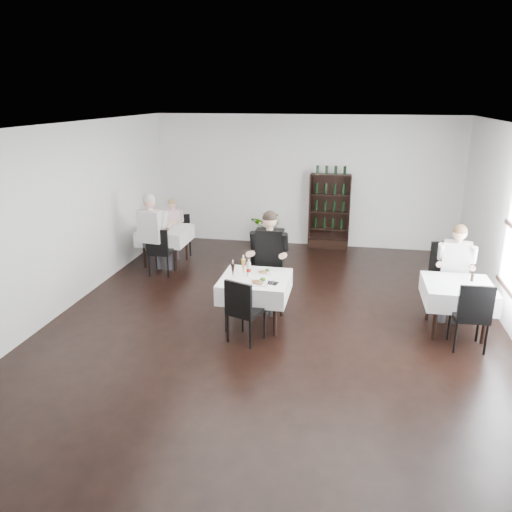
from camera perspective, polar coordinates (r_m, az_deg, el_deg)
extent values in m
plane|color=black|center=(7.86, 2.08, -7.86)|extent=(9.00, 9.00, 0.00)
plane|color=white|center=(7.08, 2.36, 14.55)|extent=(9.00, 9.00, 0.00)
plane|color=white|center=(11.70, 5.60, 8.46)|extent=(7.00, 0.00, 7.00)
plane|color=white|center=(3.32, -10.31, -17.84)|extent=(7.00, 0.00, 7.00)
plane|color=white|center=(8.56, -21.68, 3.73)|extent=(0.00, 9.00, 9.00)
cube|color=black|center=(11.80, 8.21, 1.46)|extent=(0.90, 0.28, 0.20)
cylinder|color=black|center=(7.50, -3.38, -6.19)|extent=(0.06, 0.06, 0.71)
cylinder|color=black|center=(8.15, -2.13, -4.12)|extent=(0.06, 0.06, 0.71)
cylinder|color=black|center=(7.37, 2.17, -6.63)|extent=(0.06, 0.06, 0.71)
cylinder|color=black|center=(8.03, 2.97, -4.49)|extent=(0.06, 0.06, 0.71)
cube|color=black|center=(7.61, -0.10, -2.73)|extent=(0.85, 0.85, 0.04)
cube|color=white|center=(7.65, -0.10, -3.50)|extent=(1.03, 1.03, 0.30)
cylinder|color=black|center=(10.48, -12.66, 0.54)|extent=(0.06, 0.06, 0.71)
cylinder|color=black|center=(11.08, -11.29, 1.58)|extent=(0.06, 0.06, 0.71)
cylinder|color=black|center=(10.24, -9.16, 0.33)|extent=(0.06, 0.06, 0.71)
cylinder|color=black|center=(10.85, -7.95, 1.40)|extent=(0.06, 0.06, 0.71)
cube|color=black|center=(10.55, -10.38, 2.92)|extent=(0.80, 0.80, 0.04)
cube|color=white|center=(10.58, -10.34, 2.35)|extent=(0.98, 0.98, 0.30)
cylinder|color=black|center=(7.71, 19.78, -6.60)|extent=(0.06, 0.06, 0.71)
cylinder|color=black|center=(8.33, 19.13, -4.68)|extent=(0.06, 0.06, 0.71)
cylinder|color=black|center=(7.85, 24.71, -6.77)|extent=(0.06, 0.06, 0.71)
cylinder|color=black|center=(8.46, 23.69, -4.87)|extent=(0.06, 0.06, 0.71)
cube|color=black|center=(7.95, 22.14, -3.22)|extent=(0.80, 0.80, 0.04)
cube|color=white|center=(7.98, 22.05, -3.96)|extent=(0.98, 0.98, 0.30)
imported|color=#2E5C1F|center=(11.72, 1.44, 3.22)|extent=(0.89, 0.81, 0.86)
cylinder|color=black|center=(8.22, 0.01, -5.06)|extent=(0.03, 0.03, 0.41)
cylinder|color=black|center=(8.54, -0.40, -4.12)|extent=(0.03, 0.03, 0.41)
cylinder|color=black|center=(8.28, 2.47, -4.89)|extent=(0.03, 0.03, 0.41)
cylinder|color=black|center=(8.60, 1.96, -3.97)|extent=(0.03, 0.03, 0.41)
cube|color=black|center=(8.32, 1.02, -3.02)|extent=(0.53, 0.53, 0.06)
cube|color=black|center=(8.41, 0.79, -1.02)|extent=(0.40, 0.19, 0.45)
cylinder|color=black|center=(7.36, 0.96, -7.83)|extent=(0.03, 0.03, 0.44)
cylinder|color=black|center=(7.07, -0.67, -8.98)|extent=(0.03, 0.03, 0.44)
cylinder|color=black|center=(7.54, -1.54, -7.15)|extent=(0.03, 0.03, 0.44)
cylinder|color=black|center=(7.26, -3.24, -8.23)|extent=(0.03, 0.03, 0.44)
cube|color=black|center=(7.20, -1.13, -6.25)|extent=(0.57, 0.57, 0.07)
cube|color=black|center=(6.94, -2.06, -4.88)|extent=(0.43, 0.21, 0.48)
cylinder|color=black|center=(11.11, -9.30, 0.89)|extent=(0.03, 0.03, 0.40)
cylinder|color=black|center=(11.44, -9.31, 1.40)|extent=(0.03, 0.03, 0.40)
cylinder|color=black|center=(11.11, -7.52, 0.98)|extent=(0.03, 0.03, 0.40)
cylinder|color=black|center=(11.44, -7.58, 1.48)|extent=(0.03, 0.03, 0.40)
cube|color=black|center=(11.21, -8.48, 2.29)|extent=(0.51, 0.51, 0.06)
cube|color=black|center=(11.33, -8.55, 3.67)|extent=(0.39, 0.18, 0.43)
cylinder|color=black|center=(10.20, -9.33, -0.55)|extent=(0.03, 0.03, 0.44)
cylinder|color=black|center=(9.85, -10.04, -1.25)|extent=(0.03, 0.03, 0.44)
cylinder|color=black|center=(10.32, -11.35, -0.43)|extent=(0.03, 0.03, 0.44)
cylinder|color=black|center=(9.99, -12.11, -1.12)|extent=(0.03, 0.03, 0.44)
cube|color=black|center=(10.01, -10.79, 0.52)|extent=(0.45, 0.45, 0.07)
cube|color=black|center=(9.76, -11.28, 1.62)|extent=(0.44, 0.06, 0.48)
cylinder|color=black|center=(8.51, 20.48, -5.03)|extent=(0.04, 0.04, 0.52)
cylinder|color=black|center=(8.88, 19.14, -3.92)|extent=(0.04, 0.04, 0.52)
cylinder|color=black|center=(8.73, 23.11, -4.78)|extent=(0.04, 0.04, 0.52)
cylinder|color=black|center=(9.09, 21.70, -3.71)|extent=(0.04, 0.04, 0.52)
cube|color=black|center=(8.70, 21.32, -2.56)|extent=(0.66, 0.66, 0.08)
cube|color=black|center=(8.80, 20.82, -0.17)|extent=(0.51, 0.22, 0.56)
cylinder|color=black|center=(7.94, 24.01, -7.41)|extent=(0.04, 0.04, 0.46)
cylinder|color=black|center=(7.59, 24.78, -8.68)|extent=(0.04, 0.04, 0.46)
cylinder|color=black|center=(7.83, 21.19, -7.38)|extent=(0.04, 0.04, 0.46)
cylinder|color=black|center=(7.49, 21.83, -8.67)|extent=(0.04, 0.04, 0.46)
cube|color=black|center=(7.61, 23.19, -6.26)|extent=(0.48, 0.48, 0.07)
cube|color=black|center=(7.32, 23.85, -4.99)|extent=(0.46, 0.07, 0.50)
cube|color=#3B3B42|center=(8.14, 0.52, -2.00)|extent=(0.16, 0.48, 0.16)
cylinder|color=#3B3B42|center=(8.09, 0.26, -4.88)|extent=(0.13, 0.13, 0.56)
cube|color=#3B3B42|center=(8.11, 2.11, -2.10)|extent=(0.16, 0.48, 0.16)
cylinder|color=#3B3B42|center=(8.05, 1.86, -4.99)|extent=(0.13, 0.13, 0.56)
cube|color=black|center=(8.21, 1.58, 0.93)|extent=(0.46, 0.25, 0.63)
cylinder|color=tan|center=(7.97, -0.63, 0.23)|extent=(0.09, 0.35, 0.18)
cylinder|color=tan|center=(7.89, 3.11, 0.02)|extent=(0.09, 0.35, 0.18)
sphere|color=tan|center=(8.06, 1.58, 4.14)|extent=(0.24, 0.24, 0.24)
sphere|color=black|center=(8.05, 1.59, 4.37)|extent=(0.24, 0.24, 0.24)
cube|color=#3B3B42|center=(11.03, -9.96, 2.33)|extent=(0.20, 0.39, 0.12)
cylinder|color=#3B3B42|center=(10.95, -9.99, 0.70)|extent=(0.10, 0.10, 0.43)
cube|color=#3B3B42|center=(11.00, -9.04, 2.34)|extent=(0.20, 0.39, 0.12)
cylinder|color=#3B3B42|center=(10.93, -9.07, 0.71)|extent=(0.10, 0.10, 0.43)
cube|color=beige|center=(11.10, -9.47, 4.02)|extent=(0.39, 0.27, 0.49)
cylinder|color=tan|center=(10.91, -10.68, 3.60)|extent=(0.13, 0.28, 0.14)
cylinder|color=tan|center=(10.85, -8.56, 3.64)|extent=(0.13, 0.28, 0.14)
sphere|color=tan|center=(11.00, -9.58, 5.87)|extent=(0.19, 0.19, 0.19)
sphere|color=olive|center=(11.00, -9.59, 6.01)|extent=(0.19, 0.19, 0.19)
cube|color=#3B3B42|center=(10.02, -10.64, 1.53)|extent=(0.22, 0.49, 0.16)
cylinder|color=#3B3B42|center=(10.29, -9.99, -0.07)|extent=(0.12, 0.12, 0.56)
cube|color=#3B3B42|center=(10.13, -11.77, 1.63)|extent=(0.22, 0.49, 0.16)
cylinder|color=#3B3B42|center=(10.40, -11.09, 0.05)|extent=(0.12, 0.12, 0.56)
cube|color=silver|center=(9.80, -11.95, 3.34)|extent=(0.48, 0.31, 0.62)
cylinder|color=tan|center=(9.93, -9.76, 3.54)|extent=(0.14, 0.36, 0.18)
cylinder|color=tan|center=(10.19, -12.36, 3.74)|extent=(0.14, 0.36, 0.18)
sphere|color=tan|center=(9.71, -12.07, 6.09)|extent=(0.24, 0.24, 0.24)
sphere|color=beige|center=(9.70, -12.08, 6.28)|extent=(0.24, 0.24, 0.24)
cube|color=#3B3B42|center=(8.44, 20.91, -2.91)|extent=(0.23, 0.46, 0.15)
cylinder|color=#3B3B42|center=(8.38, 20.61, -5.44)|extent=(0.12, 0.12, 0.51)
cube|color=#3B3B42|center=(8.44, 22.32, -3.07)|extent=(0.23, 0.46, 0.15)
cylinder|color=#3B3B42|center=(8.38, 22.03, -5.61)|extent=(0.12, 0.12, 0.51)
cube|color=silver|center=(8.52, 21.92, -0.37)|extent=(0.46, 0.31, 0.58)
cylinder|color=tan|center=(8.25, 20.20, -0.88)|extent=(0.15, 0.33, 0.16)
cylinder|color=tan|center=(8.26, 23.51, -1.28)|extent=(0.15, 0.33, 0.16)
sphere|color=tan|center=(8.38, 22.26, 2.44)|extent=(0.22, 0.22, 0.22)
sphere|color=brown|center=(8.37, 22.29, 2.65)|extent=(0.22, 0.22, 0.22)
cube|color=white|center=(7.77, 0.90, -1.92)|extent=(0.26, 0.26, 0.02)
cube|color=brown|center=(7.75, 0.69, -1.82)|extent=(0.11, 0.10, 0.02)
sphere|color=#386A1C|center=(7.78, 1.33, -1.62)|extent=(0.05, 0.05, 0.05)
cube|color=brown|center=(7.71, 0.97, -1.95)|extent=(0.08, 0.07, 0.02)
cube|color=white|center=(7.35, 0.27, -3.09)|extent=(0.29, 0.29, 0.02)
cube|color=brown|center=(7.33, -0.01, -2.97)|extent=(0.13, 0.11, 0.03)
sphere|color=#386A1C|center=(7.36, 0.84, -2.69)|extent=(0.07, 0.07, 0.07)
cube|color=brown|center=(7.28, 0.35, -3.14)|extent=(0.11, 0.10, 0.02)
cone|color=black|center=(7.55, -2.65, -1.69)|extent=(0.07, 0.07, 0.23)
cylinder|color=silver|center=(7.50, -2.67, -0.67)|extent=(0.02, 0.02, 0.06)
cone|color=gold|center=(7.67, -1.45, -1.24)|extent=(0.07, 0.07, 0.26)
cylinder|color=silver|center=(7.62, -1.46, -0.11)|extent=(0.02, 0.02, 0.06)
cylinder|color=silver|center=(7.63, -0.85, -1.50)|extent=(0.07, 0.07, 0.22)
cylinder|color=#A21009|center=(7.63, -0.84, -1.62)|extent=(0.07, 0.07, 0.05)
cylinder|color=silver|center=(7.58, -0.85, -0.53)|extent=(0.03, 0.03, 0.05)
cube|color=black|center=(7.36, 1.81, -3.11)|extent=(0.20, 0.17, 0.01)
cylinder|color=silver|center=(7.36, 1.66, -3.03)|extent=(0.05, 0.20, 0.01)
cylinder|color=silver|center=(7.36, 1.96, -3.05)|extent=(0.04, 0.20, 0.01)
cylinder|color=black|center=(8.10, 23.48, -2.27)|extent=(0.06, 0.06, 0.11)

